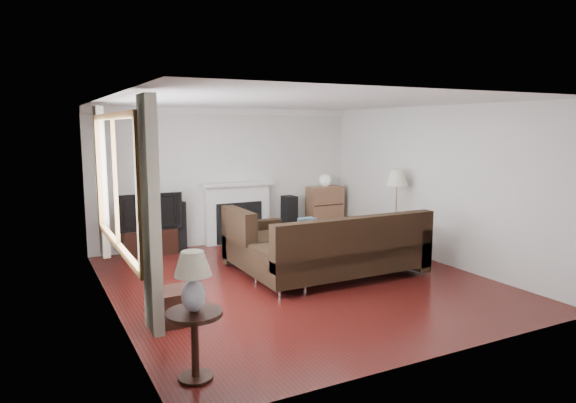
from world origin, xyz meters
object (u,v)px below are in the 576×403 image
coffee_table (296,240)px  sectional_sofa (341,248)px  floor_lamp (396,212)px  side_table (195,346)px  bookshelf (325,210)px  tv_stand (150,242)px

coffee_table → sectional_sofa: bearing=-101.6°
floor_lamp → side_table: size_ratio=2.38×
sectional_sofa → floor_lamp: (1.61, 0.78, 0.28)m
sectional_sofa → side_table: bearing=-145.1°
floor_lamp → side_table: bearing=-148.3°
bookshelf → floor_lamp: bearing=-83.3°
sectional_sofa → side_table: sectional_sofa is taller
sectional_sofa → coffee_table: (0.13, 1.59, -0.21)m
coffee_table → side_table: bearing=-136.4°
tv_stand → floor_lamp: size_ratio=0.61×
bookshelf → sectional_sofa: (-1.39, -2.71, -0.04)m
sectional_sofa → coffee_table: 1.61m
sectional_sofa → floor_lamp: floor_lamp is taller
tv_stand → floor_lamp: floor_lamp is taller
tv_stand → coffee_table: 2.51m
coffee_table → tv_stand: bearing=147.0°
bookshelf → sectional_sofa: bookshelf is taller
sectional_sofa → side_table: size_ratio=4.52×
bookshelf → side_table: size_ratio=1.60×
tv_stand → bookshelf: (3.52, 0.03, 0.27)m
floor_lamp → bookshelf: bearing=96.7°
tv_stand → side_table: 4.65m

